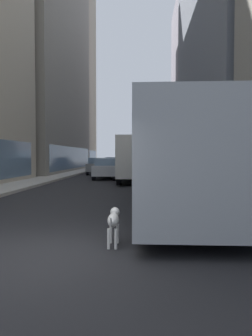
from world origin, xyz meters
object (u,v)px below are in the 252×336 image
(dalmatian_dog, at_px, (114,220))
(car_silver_sedan, at_px, (107,168))
(box_truck, at_px, (136,158))
(car_grey_wagon, at_px, (98,166))
(car_blue_hatchback, at_px, (112,163))
(car_red_coupe, at_px, (151,162))
(transit_bus, at_px, (175,157))

(dalmatian_dog, bearing_deg, car_silver_sedan, 97.08)
(box_truck, bearing_deg, car_grey_wagon, 113.65)
(car_silver_sedan, height_order, car_blue_hatchback, same)
(car_red_coupe, bearing_deg, box_truck, -93.58)
(car_silver_sedan, xyz_separation_m, dalmatian_dog, (2.32, -18.63, -0.31))
(car_blue_hatchback, bearing_deg, dalmatian_dog, -84.09)
(car_silver_sedan, bearing_deg, box_truck, -51.20)
(car_grey_wagon, distance_m, box_truck, 10.01)
(car_blue_hatchback, relative_size, box_truck, 0.64)
(car_red_coupe, xyz_separation_m, dalmatian_dog, (-1.68, -41.26, -0.31))
(car_silver_sedan, relative_size, box_truck, 0.64)
(car_silver_sedan, bearing_deg, car_grey_wagon, 104.59)
(car_red_coupe, relative_size, dalmatian_dog, 4.10)
(car_blue_hatchback, height_order, box_truck, box_truck)
(transit_bus, height_order, box_truck, same)
(transit_bus, xyz_separation_m, car_blue_hatchback, (-5.60, 33.06, -0.95))
(car_red_coupe, relative_size, car_blue_hatchback, 0.83)
(car_blue_hatchback, bearing_deg, car_grey_wagon, -90.00)
(transit_bus, relative_size, car_grey_wagon, 2.64)
(car_silver_sedan, bearing_deg, car_blue_hatchback, 94.76)
(dalmatian_dog, bearing_deg, transit_bus, 70.58)
(box_truck, distance_m, dalmatian_dog, 15.69)
(car_red_coupe, relative_size, car_grey_wagon, 0.90)
(transit_bus, height_order, car_silver_sedan, transit_bus)
(car_blue_hatchback, distance_m, car_grey_wagon, 13.06)
(car_grey_wagon, bearing_deg, box_truck, -66.35)
(box_truck, bearing_deg, dalmatian_dog, -90.31)
(car_grey_wagon, height_order, dalmatian_dog, car_grey_wagon)
(transit_bus, distance_m, car_blue_hatchback, 33.54)
(car_silver_sedan, bearing_deg, transit_bus, -73.90)
(transit_bus, height_order, dalmatian_dog, transit_bus)
(car_silver_sedan, height_order, dalmatian_dog, car_silver_sedan)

